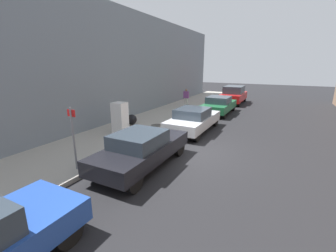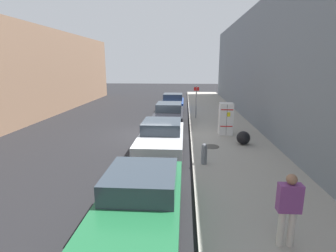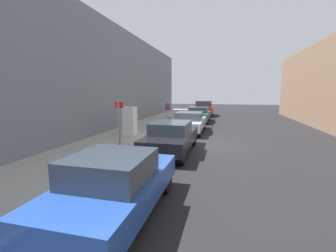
{
  "view_description": "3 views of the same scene",
  "coord_description": "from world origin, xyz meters",
  "px_view_note": "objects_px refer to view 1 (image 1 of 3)",
  "views": [
    {
      "loc": [
        3.48,
        -8.89,
        3.78
      ],
      "look_at": [
        -0.83,
        -0.57,
        1.21
      ],
      "focal_mm": 24.0,
      "sensor_mm": 36.0,
      "label": 1
    },
    {
      "loc": [
        -2.03,
        14.12,
        3.82
      ],
      "look_at": [
        -1.26,
        2.28,
        1.03
      ],
      "focal_mm": 28.0,
      "sensor_mm": 36.0,
      "label": 2
    },
    {
      "loc": [
        1.22,
        -11.93,
        2.7
      ],
      "look_at": [
        -1.88,
        0.42,
        0.78
      ],
      "focal_mm": 24.0,
      "sensor_mm": 36.0,
      "label": 3
    }
  ],
  "objects_px": {
    "pedestrian_walking_far": "(186,97)",
    "parked_sedan_green": "(219,105)",
    "trash_bag": "(132,119)",
    "fire_hydrant": "(179,113)",
    "street_sign_post": "(73,135)",
    "parked_suv_red": "(234,95)",
    "parked_sedan_dark": "(142,149)",
    "discarded_refrigerator": "(120,118)",
    "parked_sedan_silver": "(193,119)"
  },
  "relations": [
    {
      "from": "street_sign_post",
      "to": "pedestrian_walking_far",
      "type": "xyz_separation_m",
      "value": [
        -1.33,
        13.1,
        -0.36
      ]
    },
    {
      "from": "discarded_refrigerator",
      "to": "pedestrian_walking_far",
      "type": "height_order",
      "value": "discarded_refrigerator"
    },
    {
      "from": "trash_bag",
      "to": "parked_sedan_green",
      "type": "relative_size",
      "value": 0.14
    },
    {
      "from": "parked_sedan_silver",
      "to": "parked_suv_red",
      "type": "xyz_separation_m",
      "value": [
        0.0,
        11.1,
        0.16
      ]
    },
    {
      "from": "parked_sedan_green",
      "to": "discarded_refrigerator",
      "type": "bearing_deg",
      "value": -111.19
    },
    {
      "from": "parked_sedan_dark",
      "to": "fire_hydrant",
      "type": "bearing_deg",
      "value": 103.91
    },
    {
      "from": "parked_sedan_dark",
      "to": "parked_sedan_silver",
      "type": "height_order",
      "value": "parked_sedan_dark"
    },
    {
      "from": "pedestrian_walking_far",
      "to": "parked_sedan_dark",
      "type": "bearing_deg",
      "value": -15.11
    },
    {
      "from": "parked_sedan_dark",
      "to": "trash_bag",
      "type": "bearing_deg",
      "value": 129.96
    },
    {
      "from": "fire_hydrant",
      "to": "parked_sedan_silver",
      "type": "distance_m",
      "value": 2.49
    },
    {
      "from": "trash_bag",
      "to": "parked_sedan_silver",
      "type": "relative_size",
      "value": 0.14
    },
    {
      "from": "street_sign_post",
      "to": "parked_suv_red",
      "type": "bearing_deg",
      "value": 84.32
    },
    {
      "from": "street_sign_post",
      "to": "pedestrian_walking_far",
      "type": "relative_size",
      "value": 1.42
    },
    {
      "from": "street_sign_post",
      "to": "trash_bag",
      "type": "relative_size",
      "value": 3.56
    },
    {
      "from": "trash_bag",
      "to": "parked_suv_red",
      "type": "bearing_deg",
      "value": 72.52
    },
    {
      "from": "fire_hydrant",
      "to": "pedestrian_walking_far",
      "type": "height_order",
      "value": "pedestrian_walking_far"
    },
    {
      "from": "fire_hydrant",
      "to": "trash_bag",
      "type": "relative_size",
      "value": 1.26
    },
    {
      "from": "fire_hydrant",
      "to": "parked_suv_red",
      "type": "height_order",
      "value": "parked_suv_red"
    },
    {
      "from": "street_sign_post",
      "to": "fire_hydrant",
      "type": "relative_size",
      "value": 2.82
    },
    {
      "from": "parked_sedan_dark",
      "to": "parked_sedan_green",
      "type": "relative_size",
      "value": 1.03
    },
    {
      "from": "fire_hydrant",
      "to": "parked_sedan_dark",
      "type": "distance_m",
      "value": 7.31
    },
    {
      "from": "parked_suv_red",
      "to": "parked_sedan_green",
      "type": "bearing_deg",
      "value": -90.0
    },
    {
      "from": "discarded_refrigerator",
      "to": "parked_suv_red",
      "type": "relative_size",
      "value": 0.38
    },
    {
      "from": "parked_sedan_dark",
      "to": "parked_suv_red",
      "type": "distance_m",
      "value": 16.44
    },
    {
      "from": "discarded_refrigerator",
      "to": "parked_suv_red",
      "type": "xyz_separation_m",
      "value": [
        3.19,
        13.75,
        -0.12
      ]
    },
    {
      "from": "discarded_refrigerator",
      "to": "parked_suv_red",
      "type": "distance_m",
      "value": 14.12
    },
    {
      "from": "fire_hydrant",
      "to": "trash_bag",
      "type": "height_order",
      "value": "fire_hydrant"
    },
    {
      "from": "pedestrian_walking_far",
      "to": "parked_suv_red",
      "type": "height_order",
      "value": "pedestrian_walking_far"
    },
    {
      "from": "fire_hydrant",
      "to": "parked_suv_red",
      "type": "xyz_separation_m",
      "value": [
        1.76,
        9.34,
        0.31
      ]
    },
    {
      "from": "pedestrian_walking_far",
      "to": "trash_bag",
      "type": "bearing_deg",
      "value": -35.37
    },
    {
      "from": "parked_sedan_silver",
      "to": "parked_suv_red",
      "type": "distance_m",
      "value": 11.1
    },
    {
      "from": "pedestrian_walking_far",
      "to": "parked_sedan_green",
      "type": "relative_size",
      "value": 0.36
    },
    {
      "from": "discarded_refrigerator",
      "to": "street_sign_post",
      "type": "xyz_separation_m",
      "value": [
        1.4,
        -4.19,
        0.42
      ]
    },
    {
      "from": "discarded_refrigerator",
      "to": "parked_suv_red",
      "type": "height_order",
      "value": "discarded_refrigerator"
    },
    {
      "from": "fire_hydrant",
      "to": "pedestrian_walking_far",
      "type": "xyz_separation_m",
      "value": [
        -1.36,
        4.5,
        0.49
      ]
    },
    {
      "from": "trash_bag",
      "to": "fire_hydrant",
      "type": "bearing_deg",
      "value": 52.4
    },
    {
      "from": "trash_bag",
      "to": "pedestrian_walking_far",
      "type": "relative_size",
      "value": 0.4
    },
    {
      "from": "parked_sedan_green",
      "to": "parked_suv_red",
      "type": "bearing_deg",
      "value": 90.0
    },
    {
      "from": "fire_hydrant",
      "to": "parked_suv_red",
      "type": "relative_size",
      "value": 0.18
    },
    {
      "from": "fire_hydrant",
      "to": "trash_bag",
      "type": "distance_m",
      "value": 3.29
    },
    {
      "from": "discarded_refrigerator",
      "to": "parked_sedan_silver",
      "type": "height_order",
      "value": "discarded_refrigerator"
    },
    {
      "from": "discarded_refrigerator",
      "to": "parked_sedan_silver",
      "type": "bearing_deg",
      "value": 39.79
    },
    {
      "from": "fire_hydrant",
      "to": "parked_sedan_dark",
      "type": "bearing_deg",
      "value": -76.09
    },
    {
      "from": "discarded_refrigerator",
      "to": "trash_bag",
      "type": "distance_m",
      "value": 1.97
    },
    {
      "from": "parked_sedan_green",
      "to": "trash_bag",
      "type": "bearing_deg",
      "value": -120.37
    },
    {
      "from": "discarded_refrigerator",
      "to": "trash_bag",
      "type": "xyz_separation_m",
      "value": [
        -0.57,
        1.81,
        -0.53
      ]
    },
    {
      "from": "parked_suv_red",
      "to": "parked_sedan_silver",
      "type": "bearing_deg",
      "value": -90.0
    },
    {
      "from": "pedestrian_walking_far",
      "to": "parked_sedan_green",
      "type": "distance_m",
      "value": 3.21
    },
    {
      "from": "fire_hydrant",
      "to": "parked_sedan_green",
      "type": "bearing_deg",
      "value": 65.27
    },
    {
      "from": "discarded_refrigerator",
      "to": "parked_sedan_green",
      "type": "relative_size",
      "value": 0.39
    }
  ]
}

